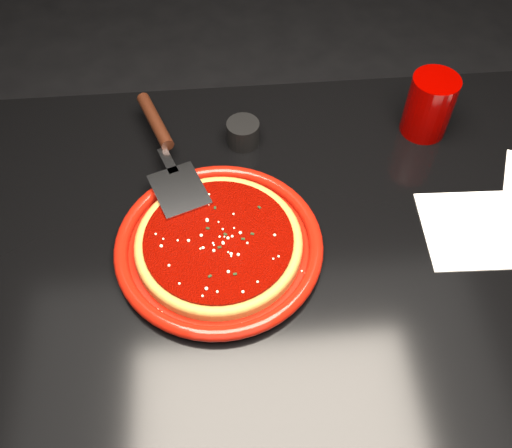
{
  "coord_description": "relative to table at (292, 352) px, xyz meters",
  "views": [
    {
      "loc": [
        -0.12,
        -0.48,
        1.49
      ],
      "look_at": [
        -0.07,
        0.05,
        0.77
      ],
      "focal_mm": 40.0,
      "sensor_mm": 36.0,
      "label": 1
    }
  ],
  "objects": [
    {
      "name": "napkin_a",
      "position": [
        0.27,
        0.02,
        0.38
      ],
      "size": [
        0.16,
        0.16,
        0.0
      ],
      "primitive_type": "cube",
      "rotation": [
        0.0,
        0.0,
        -0.04
      ],
      "color": "silver",
      "rests_on": "table"
    },
    {
      "name": "pizza_crust",
      "position": [
        -0.13,
        0.02,
        0.39
      ],
      "size": [
        0.33,
        0.33,
        0.01
      ],
      "primitive_type": "cylinder",
      "rotation": [
        0.0,
        0.0,
        0.35
      ],
      "color": "#93612A",
      "rests_on": "plate"
    },
    {
      "name": "plate",
      "position": [
        -0.13,
        0.02,
        0.39
      ],
      "size": [
        0.41,
        0.41,
        0.02
      ],
      "primitive_type": "cylinder",
      "rotation": [
        0.0,
        0.0,
        0.35
      ],
      "color": "maroon",
      "rests_on": "table"
    },
    {
      "name": "cup",
      "position": [
        0.25,
        0.25,
        0.43
      ],
      "size": [
        0.1,
        0.1,
        0.11
      ],
      "primitive_type": "cylinder",
      "rotation": [
        0.0,
        0.0,
        -0.22
      ],
      "color": "#7B0100",
      "rests_on": "table"
    },
    {
      "name": "table",
      "position": [
        0.0,
        0.0,
        0.0
      ],
      "size": [
        1.2,
        0.8,
        0.75
      ],
      "primitive_type": "cube",
      "color": "black",
      "rests_on": "floor"
    },
    {
      "name": "pizza_crust_rim",
      "position": [
        -0.13,
        0.02,
        0.4
      ],
      "size": [
        0.33,
        0.33,
        0.02
      ],
      "primitive_type": "torus",
      "rotation": [
        0.0,
        0.0,
        0.35
      ],
      "color": "#93612A",
      "rests_on": "plate"
    },
    {
      "name": "basil_flecks",
      "position": [
        -0.13,
        0.02,
        0.41
      ],
      "size": [
        0.2,
        0.2,
        0.0
      ],
      "primitive_type": null,
      "color": "black",
      "rests_on": "plate"
    },
    {
      "name": "parmesan_dusting",
      "position": [
        -0.13,
        0.02,
        0.41
      ],
      "size": [
        0.22,
        0.22,
        0.01
      ],
      "primitive_type": null,
      "color": "beige",
      "rests_on": "plate"
    },
    {
      "name": "pizza_sauce",
      "position": [
        -0.13,
        0.02,
        0.4
      ],
      "size": [
        0.29,
        0.29,
        0.01
      ],
      "primitive_type": "cylinder",
      "rotation": [
        0.0,
        0.0,
        0.35
      ],
      "color": "#6F0400",
      "rests_on": "plate"
    },
    {
      "name": "floor",
      "position": [
        0.0,
        0.0,
        -0.38
      ],
      "size": [
        4.0,
        4.0,
        0.01
      ],
      "primitive_type": "cube",
      "color": "black",
      "rests_on": "ground"
    },
    {
      "name": "pizza_server",
      "position": [
        -0.21,
        0.2,
        0.42
      ],
      "size": [
        0.2,
        0.34,
        0.02
      ],
      "primitive_type": null,
      "rotation": [
        0.0,
        0.0,
        0.35
      ],
      "color": "#BBBDC3",
      "rests_on": "plate"
    },
    {
      "name": "ramekin",
      "position": [
        -0.08,
        0.25,
        0.4
      ],
      "size": [
        0.06,
        0.06,
        0.04
      ],
      "primitive_type": "cylinder",
      "rotation": [
        0.0,
        0.0,
        -0.04
      ],
      "color": "black",
      "rests_on": "table"
    }
  ]
}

